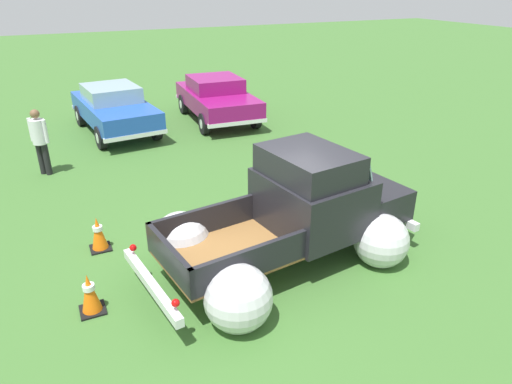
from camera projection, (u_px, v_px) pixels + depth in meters
ground_plane at (279, 263)px, 7.81m from camera, size 80.00×80.00×0.00m
vintage_pickup_truck at (299, 218)px, 7.69m from camera, size 4.83×3.25×1.96m
show_car_0 at (114, 108)px, 14.17m from camera, size 2.21×4.35×1.43m
show_car_1 at (217, 97)px, 15.39m from camera, size 2.09×4.23×1.43m
spectator_1 at (40, 138)px, 11.00m from camera, size 0.48×0.48×1.62m
lane_cone_0 at (98, 234)px, 8.10m from camera, size 0.36×0.36×0.63m
lane_cone_1 at (90, 293)px, 6.56m from camera, size 0.36×0.36×0.63m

